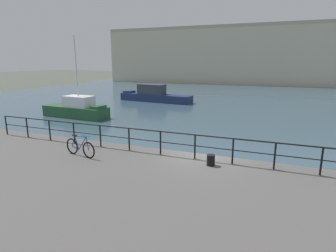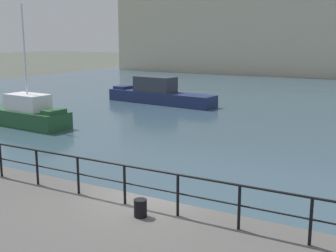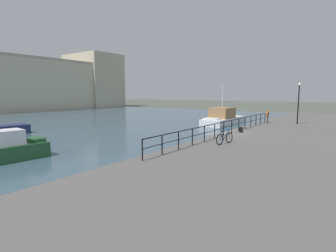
{
  "view_description": "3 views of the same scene",
  "coord_description": "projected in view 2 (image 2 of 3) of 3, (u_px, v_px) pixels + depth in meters",
  "views": [
    {
      "loc": [
        2.84,
        -11.48,
        5.03
      ],
      "look_at": [
        -3.1,
        3.5,
        1.26
      ],
      "focal_mm": 29.68,
      "sensor_mm": 36.0,
      "label": 1
    },
    {
      "loc": [
        6.02,
        -9.53,
        5.29
      ],
      "look_at": [
        -2.41,
        5.5,
        1.76
      ],
      "focal_mm": 46.26,
      "sensor_mm": 36.0,
      "label": 2
    },
    {
      "loc": [
        -20.32,
        -9.01,
        4.27
      ],
      "look_at": [
        -1.78,
        4.6,
        1.34
      ],
      "focal_mm": 27.67,
      "sensor_mm": 36.0,
      "label": 3
    }
  ],
  "objects": [
    {
      "name": "quay_railing",
      "position": [
        100.0,
        173.0,
        11.57
      ],
      "size": [
        20.44,
        0.07,
        1.08
      ],
      "color": "black",
      "rests_on": "quay_promenade"
    },
    {
      "name": "moored_green_narrowboat",
      "position": [
        158.0,
        94.0,
        35.18
      ],
      "size": [
        9.79,
        2.94,
        2.17
      ],
      "rotation": [
        0.0,
        0.0,
        3.03
      ],
      "color": "navy",
      "rests_on": "water_basin"
    },
    {
      "name": "ground_plane",
      "position": [
        147.0,
        230.0,
        12.09
      ],
      "size": [
        240.0,
        240.0,
        0.0
      ],
      "primitive_type": "plane",
      "color": "#4C5147"
    },
    {
      "name": "mooring_bollard",
      "position": [
        140.0,
        208.0,
        10.49
      ],
      "size": [
        0.32,
        0.32,
        0.44
      ],
      "primitive_type": "cylinder",
      "color": "black",
      "rests_on": "quay_promenade"
    },
    {
      "name": "water_basin",
      "position": [
        330.0,
        99.0,
        37.88
      ],
      "size": [
        80.0,
        60.0,
        0.01
      ],
      "primitive_type": "cube",
      "color": "#385160",
      "rests_on": "ground_plane"
    },
    {
      "name": "moored_cabin_cruiser",
      "position": [
        25.0,
        114.0,
        26.18
      ],
      "size": [
        6.49,
        2.35,
        7.18
      ],
      "rotation": [
        0.0,
        0.0,
        -0.07
      ],
      "color": "#23512D",
      "rests_on": "water_basin"
    }
  ]
}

